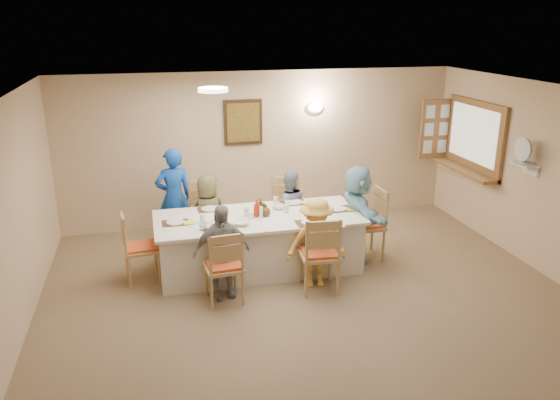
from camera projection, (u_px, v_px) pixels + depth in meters
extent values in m
plane|color=brown|center=(327.00, 325.00, 6.13)|extent=(7.00, 7.00, 0.00)
plane|color=beige|center=(261.00, 148.00, 8.96)|extent=(6.50, 0.00, 6.50)
plane|color=white|center=(334.00, 102.00, 5.34)|extent=(7.00, 7.00, 0.00)
cube|color=#342112|center=(243.00, 122.00, 8.72)|extent=(0.62, 0.04, 0.72)
cube|color=black|center=(243.00, 122.00, 8.70)|extent=(0.52, 0.02, 0.62)
ellipsoid|color=white|center=(315.00, 107.00, 8.90)|extent=(0.26, 0.09, 0.18)
cylinder|color=white|center=(213.00, 90.00, 6.50)|extent=(0.36, 0.36, 0.05)
cube|color=#986637|center=(475.00, 137.00, 8.59)|extent=(0.06, 1.50, 1.15)
cube|color=#986637|center=(464.00, 170.00, 8.73)|extent=(0.30, 1.50, 0.05)
cube|color=#986637|center=(435.00, 129.00, 9.24)|extent=(0.55, 0.04, 1.00)
cube|color=white|center=(525.00, 165.00, 7.36)|extent=(0.22, 0.36, 0.03)
cube|color=silver|center=(259.00, 242.00, 7.43)|extent=(2.76, 1.17, 0.76)
imported|color=brown|center=(208.00, 215.00, 7.85)|extent=(0.66, 0.50, 1.18)
imported|color=#8792AB|center=(289.00, 209.00, 8.13)|extent=(0.61, 0.50, 1.17)
imported|color=gray|center=(222.00, 252.00, 6.60)|extent=(0.79, 0.51, 1.20)
imported|color=#F0B449|center=(316.00, 243.00, 6.87)|extent=(0.87, 0.62, 1.18)
imported|color=#8FC5DA|center=(357.00, 213.00, 7.66)|extent=(1.28, 0.43, 1.37)
imported|color=blue|center=(174.00, 197.00, 8.14)|extent=(0.67, 0.55, 1.49)
cube|color=#472B19|center=(218.00, 231.00, 6.79)|extent=(0.36, 0.27, 0.01)
cylinder|color=white|center=(218.00, 230.00, 6.78)|extent=(0.25, 0.25, 0.02)
cube|color=yellow|center=(233.00, 231.00, 6.78)|extent=(0.13, 0.13, 0.01)
cube|color=#472B19|center=(310.00, 223.00, 7.06)|extent=(0.37, 0.27, 0.01)
cylinder|color=white|center=(310.00, 222.00, 7.06)|extent=(0.24, 0.24, 0.01)
cube|color=yellow|center=(325.00, 223.00, 7.05)|extent=(0.13, 0.13, 0.01)
cube|color=#472B19|center=(210.00, 209.00, 7.56)|extent=(0.34, 0.25, 0.01)
cylinder|color=white|center=(210.00, 209.00, 7.56)|extent=(0.24, 0.24, 0.02)
cube|color=yellow|center=(223.00, 209.00, 7.55)|extent=(0.14, 0.14, 0.01)
cube|color=#472B19|center=(293.00, 203.00, 7.83)|extent=(0.37, 0.28, 0.01)
cylinder|color=white|center=(293.00, 202.00, 7.83)|extent=(0.26, 0.26, 0.02)
cube|color=yellow|center=(306.00, 202.00, 7.82)|extent=(0.14, 0.14, 0.01)
cube|color=#472B19|center=(175.00, 223.00, 7.06)|extent=(0.34, 0.26, 0.01)
cylinder|color=white|center=(175.00, 222.00, 7.06)|extent=(0.23, 0.23, 0.01)
cube|color=yellow|center=(190.00, 223.00, 7.05)|extent=(0.14, 0.14, 0.01)
cube|color=#472B19|center=(337.00, 209.00, 7.56)|extent=(0.38, 0.28, 0.01)
cylinder|color=white|center=(337.00, 209.00, 7.56)|extent=(0.25, 0.25, 0.02)
cube|color=yellow|center=(351.00, 209.00, 7.56)|extent=(0.14, 0.14, 0.01)
imported|color=white|center=(203.00, 227.00, 6.83)|extent=(0.16, 0.16, 0.08)
imported|color=white|center=(276.00, 199.00, 7.87)|extent=(0.10, 0.10, 0.08)
imported|color=white|center=(241.00, 223.00, 7.00)|extent=(0.26, 0.26, 0.05)
imported|color=white|center=(279.00, 207.00, 7.58)|extent=(0.22, 0.22, 0.06)
imported|color=red|center=(257.00, 208.00, 7.26)|extent=(0.15, 0.15, 0.24)
imported|color=#543716|center=(260.00, 206.00, 7.36)|extent=(0.13, 0.13, 0.22)
imported|color=#543716|center=(266.00, 210.00, 7.30)|extent=(0.14, 0.14, 0.16)
cylinder|color=silver|center=(247.00, 212.00, 7.30)|extent=(0.07, 0.07, 0.11)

